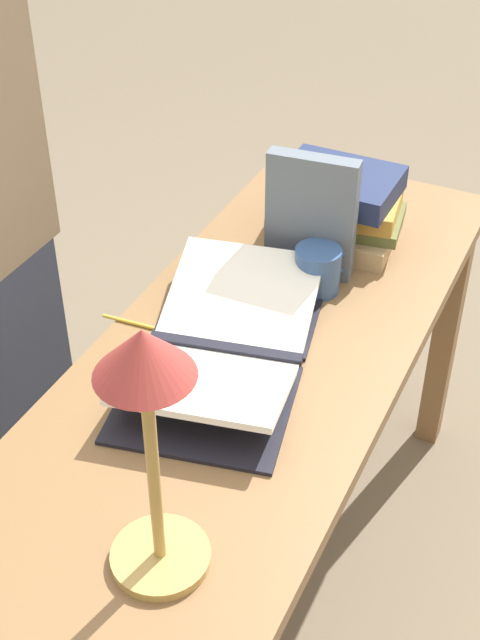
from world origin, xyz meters
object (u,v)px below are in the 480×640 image
book_stack_tall (338,208)px  book_standing_upright (311,216)px  reading_lamp (148,411)px  coffee_mug (318,270)px  open_book (225,344)px  pencil (136,324)px

book_stack_tall → book_standing_upright: bearing=-3.6°
reading_lamp → coffee_mug: bearing=-176.4°
open_book → book_standing_upright: 0.35m
open_book → pencil: size_ratio=4.19×
open_book → coffee_mug: (-0.27, 0.08, 0.02)m
book_standing_upright → open_book: bearing=-11.9°
reading_lamp → coffee_mug: size_ratio=3.75×
pencil → book_standing_upright: bearing=144.5°
open_book → book_stack_tall: (-0.47, 0.04, 0.06)m
book_stack_tall → book_standing_upright: 0.16m
open_book → reading_lamp: (0.47, 0.12, 0.27)m
book_stack_tall → coffee_mug: bearing=9.5°
reading_lamp → pencil: (-0.47, -0.32, -0.29)m
open_book → reading_lamp: bearing=3.3°
open_book → reading_lamp: 0.55m
book_standing_upright → pencil: 0.42m
coffee_mug → reading_lamp: bearing=3.6°
book_standing_upright → reading_lamp: reading_lamp is taller
reading_lamp → pencil: size_ratio=2.91×
book_standing_upright → pencil: size_ratio=1.82×
open_book → coffee_mug: coffee_mug is taller
book_stack_tall → pencil: bearing=-27.2°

